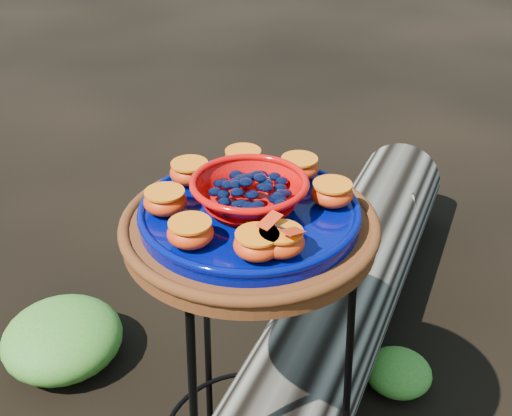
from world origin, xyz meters
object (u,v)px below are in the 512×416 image
plant_stand (251,375)px  driftwood_log (344,296)px  terracotta_saucer (250,229)px  cobalt_plate (250,214)px  red_bowl (249,195)px

plant_stand → driftwood_log: 0.62m
terracotta_saucer → driftwood_log: (0.50, 0.31, -0.57)m
terracotta_saucer → cobalt_plate: size_ratio=1.17×
cobalt_plate → red_bowl: size_ratio=2.00×
terracotta_saucer → cobalt_plate: bearing=0.0°
red_bowl → driftwood_log: bearing=31.7°
plant_stand → red_bowl: (0.00, 0.00, 0.44)m
plant_stand → driftwood_log: bearing=31.7°
terracotta_saucer → driftwood_log: bearing=31.7°
driftwood_log → terracotta_saucer: bearing=-148.3°
red_bowl → driftwood_log: size_ratio=0.12×
red_bowl → cobalt_plate: bearing=0.0°
terracotta_saucer → red_bowl: 0.07m
plant_stand → red_bowl: size_ratio=3.54×
red_bowl → terracotta_saucer: bearing=0.0°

